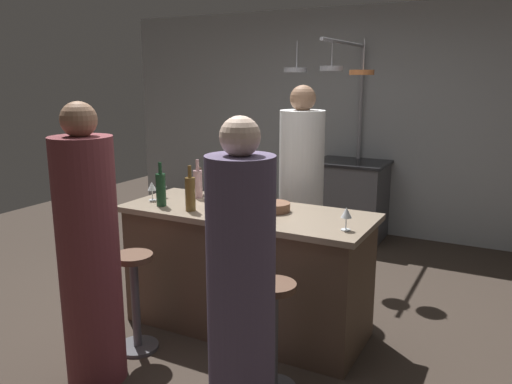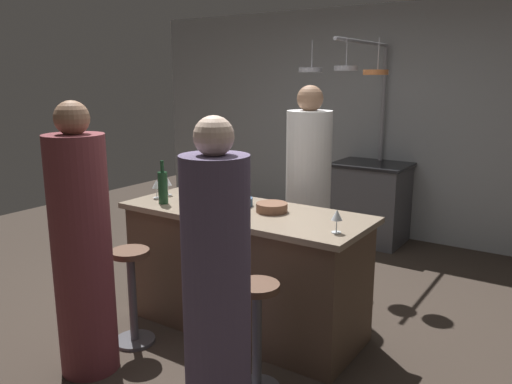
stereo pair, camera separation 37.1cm
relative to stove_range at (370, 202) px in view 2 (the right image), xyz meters
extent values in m
plane|color=#382D26|center=(0.00, -2.45, -0.45)|extent=(9.00, 9.00, 0.00)
cube|color=#9EA3A8|center=(0.00, 0.40, 0.85)|extent=(6.40, 0.16, 2.60)
cube|color=brown|center=(0.00, -2.45, -0.02)|extent=(1.72, 0.66, 0.86)
cube|color=gray|center=(0.00, -2.45, 0.43)|extent=(1.80, 0.72, 0.04)
cube|color=#47474C|center=(0.00, 0.00, -0.02)|extent=(0.76, 0.60, 0.86)
cube|color=black|center=(0.00, 0.00, 0.43)|extent=(0.80, 0.64, 0.03)
cylinder|color=white|center=(0.08, -1.64, 0.33)|extent=(0.37, 0.37, 1.55)
sphere|color=#8C664C|center=(0.08, -1.64, 1.20)|extent=(0.21, 0.21, 0.21)
cylinder|color=#4C4C51|center=(0.52, -3.07, -0.11)|extent=(0.06, 0.06, 0.62)
cylinder|color=brown|center=(0.52, -3.07, 0.21)|extent=(0.26, 0.26, 0.04)
cylinder|color=#594C6B|center=(0.50, -3.42, 0.28)|extent=(0.35, 0.35, 1.46)
sphere|color=beige|center=(0.50, -3.42, 1.10)|extent=(0.20, 0.20, 0.20)
cylinder|color=#4C4C51|center=(-0.51, -3.07, -0.43)|extent=(0.28, 0.28, 0.02)
cylinder|color=#4C4C51|center=(-0.51, -3.07, -0.11)|extent=(0.06, 0.06, 0.62)
cylinder|color=brown|center=(-0.51, -3.07, 0.21)|extent=(0.26, 0.26, 0.04)
cylinder|color=brown|center=(-0.50, -3.45, 0.30)|extent=(0.36, 0.36, 1.50)
sphere|color=#8C664C|center=(-0.50, -3.45, 1.14)|extent=(0.20, 0.20, 0.20)
cylinder|color=gray|center=(0.00, 0.25, 0.63)|extent=(0.04, 0.04, 2.15)
cylinder|color=gray|center=(0.00, -0.40, 1.70)|extent=(0.04, 1.30, 0.04)
cylinder|color=gray|center=(-0.30, -0.93, 1.44)|extent=(0.22, 0.22, 0.04)
cylinder|color=gray|center=(-0.30, -0.90, 1.57)|extent=(0.01, 0.01, 0.27)
cylinder|color=gray|center=(0.05, -0.90, 1.45)|extent=(0.21, 0.21, 0.04)
cylinder|color=gray|center=(0.05, -0.90, 1.58)|extent=(0.01, 0.01, 0.26)
cylinder|color=#B26638|center=(0.35, -0.95, 1.41)|extent=(0.22, 0.22, 0.04)
cylinder|color=gray|center=(0.35, -0.90, 1.56)|extent=(0.01, 0.01, 0.29)
cylinder|color=#382319|center=(-0.58, -2.18, 0.56)|extent=(0.05, 0.05, 0.21)
cylinder|color=#B78C8E|center=(-0.51, -2.29, 0.56)|extent=(0.07, 0.07, 0.21)
cylinder|color=#B78C8E|center=(-0.51, -2.29, 0.71)|extent=(0.03, 0.03, 0.08)
cylinder|color=gray|center=(-0.09, -2.59, 0.57)|extent=(0.07, 0.07, 0.24)
cylinder|color=gray|center=(-0.09, -2.59, 0.73)|extent=(0.03, 0.03, 0.08)
cylinder|color=#193D23|center=(-0.60, -2.64, 0.57)|extent=(0.07, 0.07, 0.24)
cylinder|color=#193D23|center=(-0.60, -2.64, 0.73)|extent=(0.03, 0.03, 0.08)
cylinder|color=brown|center=(-0.34, -2.65, 0.57)|extent=(0.07, 0.07, 0.24)
cylinder|color=brown|center=(-0.34, -2.65, 0.73)|extent=(0.03, 0.03, 0.08)
cylinder|color=silver|center=(-0.76, -2.42, 0.46)|extent=(0.06, 0.06, 0.01)
cylinder|color=silver|center=(-0.76, -2.42, 0.50)|extent=(0.01, 0.01, 0.07)
cone|color=silver|center=(-0.76, -2.42, 0.57)|extent=(0.07, 0.07, 0.06)
cylinder|color=silver|center=(0.78, -2.59, 0.46)|extent=(0.06, 0.06, 0.01)
cylinder|color=silver|center=(0.78, -2.59, 0.50)|extent=(0.01, 0.01, 0.07)
cone|color=silver|center=(0.78, -2.59, 0.57)|extent=(0.07, 0.07, 0.06)
cylinder|color=silver|center=(-0.76, -2.54, 0.46)|extent=(0.06, 0.06, 0.01)
cylinder|color=silver|center=(-0.76, -2.54, 0.50)|extent=(0.01, 0.01, 0.07)
cone|color=silver|center=(-0.76, -2.54, 0.57)|extent=(0.07, 0.07, 0.06)
cylinder|color=silver|center=(-0.33, -2.35, 0.49)|extent=(0.15, 0.15, 0.07)
cylinder|color=#334C6B|center=(-0.10, -2.37, 0.48)|extent=(0.19, 0.19, 0.06)
cylinder|color=brown|center=(0.19, -2.39, 0.48)|extent=(0.22, 0.22, 0.06)
camera|label=1|loc=(1.69, -5.50, 1.38)|focal=35.81mm
camera|label=2|loc=(2.01, -5.31, 1.38)|focal=35.81mm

